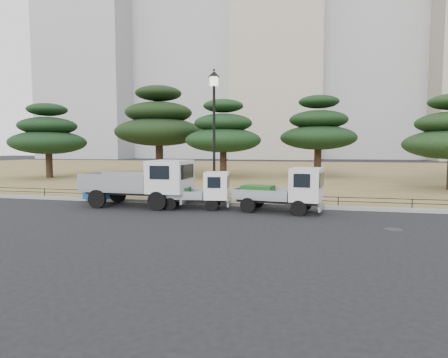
% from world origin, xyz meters
% --- Properties ---
extents(ground, '(220.00, 220.00, 0.00)m').
position_xyz_m(ground, '(0.00, 0.00, 0.00)').
color(ground, black).
extents(lawn, '(120.00, 56.00, 0.15)m').
position_xyz_m(lawn, '(0.00, 30.60, 0.07)').
color(lawn, olive).
rests_on(lawn, ground).
extents(curb, '(120.00, 0.25, 0.16)m').
position_xyz_m(curb, '(0.00, 2.60, 0.08)').
color(curb, gray).
rests_on(curb, ground).
extents(truck_large, '(4.93, 2.02, 2.14)m').
position_xyz_m(truck_large, '(-3.67, 1.44, 1.19)').
color(truck_large, black).
rests_on(truck_large, ground).
extents(truck_kei_front, '(3.23, 1.70, 1.63)m').
position_xyz_m(truck_kei_front, '(-0.98, 1.50, 0.81)').
color(truck_kei_front, black).
rests_on(truck_kei_front, ground).
extents(truck_kei_rear, '(3.76, 2.00, 1.88)m').
position_xyz_m(truck_kei_rear, '(2.76, 1.40, 0.94)').
color(truck_kei_rear, black).
rests_on(truck_kei_rear, ground).
extents(street_lamp, '(0.55, 0.55, 6.12)m').
position_xyz_m(street_lamp, '(-0.69, 2.90, 4.29)').
color(street_lamp, black).
rests_on(street_lamp, lawn).
extents(pipe_fence, '(38.00, 0.04, 0.40)m').
position_xyz_m(pipe_fence, '(0.00, 2.75, 0.44)').
color(pipe_fence, black).
rests_on(pipe_fence, lawn).
extents(tarp_pile, '(1.72, 1.47, 0.98)m').
position_xyz_m(tarp_pile, '(-6.70, 2.80, 0.54)').
color(tarp_pile, '#1451A1').
rests_on(tarp_pile, lawn).
extents(manhole, '(0.60, 0.60, 0.01)m').
position_xyz_m(manhole, '(6.50, -1.20, 0.01)').
color(manhole, '#2D2D30').
rests_on(manhole, ground).
extents(pine_west_far, '(6.29, 6.29, 6.36)m').
position_xyz_m(pine_west_far, '(-18.24, 13.63, 3.82)').
color(pine_west_far, black).
rests_on(pine_west_far, lawn).
extents(pine_west_near, '(8.72, 8.72, 8.72)m').
position_xyz_m(pine_west_near, '(-11.12, 20.91, 5.18)').
color(pine_west_near, black).
rests_on(pine_west_near, lawn).
extents(pine_center_left, '(6.66, 6.66, 6.77)m').
position_xyz_m(pine_center_left, '(-3.73, 17.65, 4.06)').
color(pine_center_left, black).
rests_on(pine_center_left, lawn).
extents(pine_center_right, '(6.88, 6.88, 7.30)m').
position_xyz_m(pine_center_right, '(4.36, 20.89, 4.38)').
color(pine_center_right, black).
rests_on(pine_center_right, lawn).
extents(tower_far_west, '(24.00, 20.00, 65.00)m').
position_xyz_m(tower_far_west, '(-55.00, 80.00, 32.50)').
color(tower_far_west, '#A0A0A5').
rests_on(tower_far_west, ground).
extents(tower_center_left, '(22.00, 20.00, 55.00)m').
position_xyz_m(tower_center_left, '(-5.00, 85.00, 27.50)').
color(tower_center_left, '#AAA08C').
rests_on(tower_center_left, ground).
extents(tower_center_right, '(26.00, 24.00, 80.00)m').
position_xyz_m(tower_center_right, '(18.00, 95.00, 40.00)').
color(tower_center_right, '#A0A0A5').
rests_on(tower_center_right, ground).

